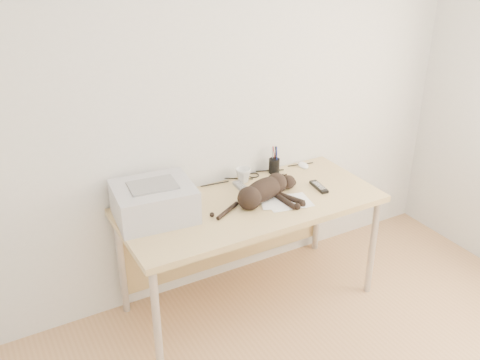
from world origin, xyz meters
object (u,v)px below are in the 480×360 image
pen_cup (274,166)px  mouse (303,164)px  desk (244,215)px  mug (243,175)px  cat (262,192)px  printer (154,201)px

pen_cup → mouse: 0.24m
desk → mouse: (0.58, 0.19, 0.15)m
desk → pen_cup: (0.35, 0.20, 0.19)m
mug → cat: bearing=-96.1°
desk → cat: size_ratio=2.50×
cat → mouse: bearing=14.9°
printer → cat: printer is taller
desk → mouse: size_ratio=14.58×
printer → cat: (0.64, -0.14, -0.04)m
desk → cat: cat is taller
pen_cup → mouse: bearing=-2.4°
mouse → pen_cup: bearing=-168.3°
cat → mug: size_ratio=6.48×
mug → mouse: bearing=1.2°
mug → printer: bearing=-167.2°
mouse → desk: bearing=-147.5°
printer → desk: bearing=-3.2°
desk → cat: 0.23m
cat → pen_cup: pen_cup is taller
mouse → mug: bearing=-164.7°
pen_cup → cat: bearing=-132.1°
desk → pen_cup: size_ratio=8.56×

